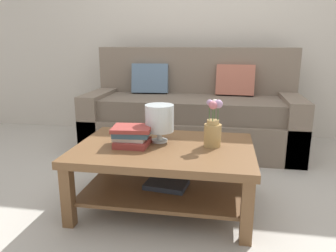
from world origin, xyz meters
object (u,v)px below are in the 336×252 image
object	(u,v)px
glass_hurricane_vase	(159,119)
flower_pitcher	(213,128)
book_stack_main	(132,136)
couch	(192,114)
coffee_table	(164,162)

from	to	relation	value
glass_hurricane_vase	flower_pitcher	world-z (taller)	flower_pitcher
book_stack_main	flower_pitcher	xyz separation A→B (m)	(0.54, 0.07, 0.06)
couch	flower_pitcher	xyz separation A→B (m)	(0.27, -1.32, 0.20)
coffee_table	couch	bearing A→B (deg)	87.72
coffee_table	book_stack_main	size ratio (longest dim) A/B	4.29
coffee_table	glass_hurricane_vase	size ratio (longest dim) A/B	4.51
glass_hurricane_vase	couch	bearing A→B (deg)	85.33
coffee_table	book_stack_main	distance (m)	0.29
book_stack_main	coffee_table	bearing A→B (deg)	5.72
couch	flower_pitcher	bearing A→B (deg)	-78.63
book_stack_main	flower_pitcher	size ratio (longest dim) A/B	0.87
book_stack_main	glass_hurricane_vase	bearing A→B (deg)	33.62
flower_pitcher	book_stack_main	bearing A→B (deg)	-172.33
coffee_table	flower_pitcher	bearing A→B (deg)	8.99
couch	book_stack_main	size ratio (longest dim) A/B	7.94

